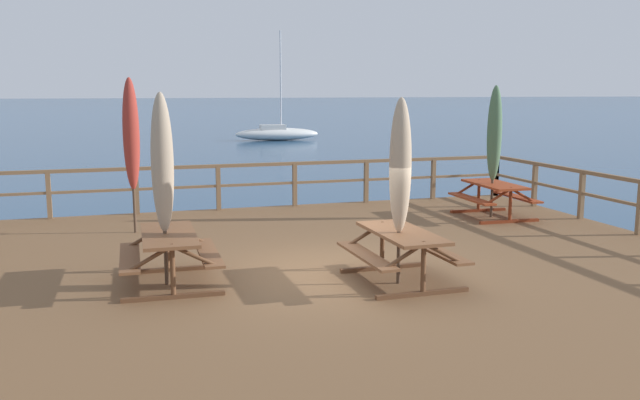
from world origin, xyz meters
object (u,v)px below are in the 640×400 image
patio_umbrella_tall_front (400,167)px  picnic_table_front_left (169,247)px  picnic_table_mid_left (402,245)px  patio_umbrella_short_mid (131,135)px  sailboat_distant (277,133)px  patio_umbrella_short_back (162,164)px  picnic_table_mid_right (494,193)px  patio_umbrella_short_front (494,134)px

patio_umbrella_tall_front → picnic_table_front_left: bearing=163.8°
picnic_table_mid_left → patio_umbrella_tall_front: patio_umbrella_tall_front is taller
patio_umbrella_tall_front → patio_umbrella_short_mid: bearing=126.4°
sailboat_distant → picnic_table_mid_left: bearing=-100.8°
patio_umbrella_short_back → patio_umbrella_short_mid: bearing=94.6°
picnic_table_mid_right → sailboat_distant: sailboat_distant is taller
picnic_table_mid_left → patio_umbrella_short_mid: 6.18m
picnic_table_front_left → picnic_table_mid_right: same height
picnic_table_front_left → sailboat_distant: sailboat_distant is taller
picnic_table_mid_left → patio_umbrella_short_back: (-3.35, 0.87, 1.22)m
patio_umbrella_short_front → picnic_table_mid_right: bearing=-28.1°
patio_umbrella_short_back → patio_umbrella_short_mid: size_ratio=0.91×
picnic_table_mid_right → patio_umbrella_short_back: 8.20m
picnic_table_mid_right → patio_umbrella_short_back: (-7.43, -3.25, 1.23)m
picnic_table_mid_left → patio_umbrella_short_front: (4.04, 4.15, 1.31)m
picnic_table_front_left → patio_umbrella_short_front: size_ratio=0.63×
picnic_table_mid_right → picnic_table_mid_left: bearing=-134.7°
picnic_table_front_left → patio_umbrella_short_front: (7.34, 3.28, 1.30)m
patio_umbrella_short_front → patio_umbrella_short_mid: (-7.70, 0.63, 0.09)m
patio_umbrella_short_back → patio_umbrella_tall_front: 3.41m
picnic_table_mid_left → patio_umbrella_short_back: size_ratio=0.65×
picnic_table_mid_left → patio_umbrella_short_back: patio_umbrella_short_back is taller
patio_umbrella_tall_front → patio_umbrella_short_front: 5.90m
picnic_table_front_left → patio_umbrella_short_mid: patio_umbrella_short_mid is taller
patio_umbrella_tall_front → sailboat_distant: 39.18m
patio_umbrella_tall_front → patio_umbrella_short_front: bearing=45.7°
patio_umbrella_short_mid → picnic_table_front_left: bearing=-84.7°
patio_umbrella_short_back → sailboat_distant: 39.02m
patio_umbrella_short_mid → sailboat_distant: sailboat_distant is taller
patio_umbrella_short_back → picnic_table_mid_right: bearing=23.7°
patio_umbrella_tall_front → sailboat_distant: (7.37, 38.43, -1.99)m
picnic_table_mid_left → picnic_table_mid_right: bearing=45.3°
picnic_table_mid_left → patio_umbrella_tall_front: bearing=-137.8°
patio_umbrella_short_mid → sailboat_distant: bearing=71.9°
picnic_table_front_left → patio_umbrella_short_back: 1.22m
picnic_table_mid_right → sailboat_distant: bearing=84.6°
picnic_table_mid_right → patio_umbrella_short_mid: (-7.74, 0.66, 1.40)m
picnic_table_mid_right → patio_umbrella_short_front: patio_umbrella_short_front is taller
patio_umbrella_short_front → patio_umbrella_short_mid: bearing=175.3°
patio_umbrella_short_front → picnic_table_mid_left: bearing=-134.2°
patio_umbrella_short_back → sailboat_distant: sailboat_distant is taller
sailboat_distant → patio_umbrella_short_back: bearing=-105.9°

